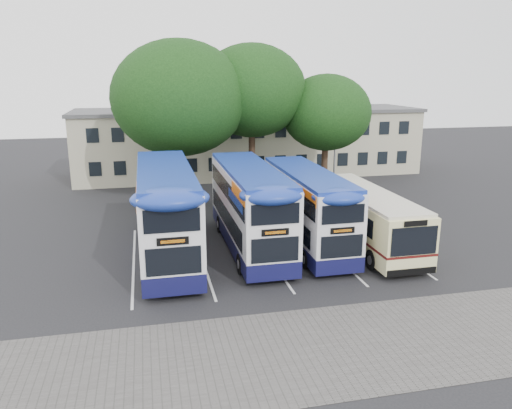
{
  "coord_description": "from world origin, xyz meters",
  "views": [
    {
      "loc": [
        -9.86,
        -19.91,
        9.46
      ],
      "look_at": [
        -4.27,
        5.0,
        2.72
      ],
      "focal_mm": 35.0,
      "sensor_mm": 36.0,
      "label": 1
    }
  ],
  "objects_px": {
    "tree_right": "(326,113)",
    "lamp_post": "(336,127)",
    "tree_left": "(179,98)",
    "bus_dd_left": "(166,208)",
    "tree_mid": "(252,91)",
    "bus_single": "(365,214)",
    "bus_dd_mid": "(250,204)",
    "bus_dd_right": "(307,205)"
  },
  "relations": [
    {
      "from": "tree_left",
      "to": "tree_mid",
      "type": "relative_size",
      "value": 1.02
    },
    {
      "from": "bus_dd_right",
      "to": "bus_single",
      "type": "distance_m",
      "value": 3.33
    },
    {
      "from": "tree_right",
      "to": "lamp_post",
      "type": "bearing_deg",
      "value": 54.96
    },
    {
      "from": "tree_mid",
      "to": "bus_single",
      "type": "distance_m",
      "value": 14.98
    },
    {
      "from": "tree_mid",
      "to": "bus_dd_mid",
      "type": "xyz_separation_m",
      "value": [
        -2.76,
        -12.16,
        -5.64
      ]
    },
    {
      "from": "lamp_post",
      "to": "bus_dd_left",
      "type": "height_order",
      "value": "lamp_post"
    },
    {
      "from": "tree_left",
      "to": "bus_dd_mid",
      "type": "distance_m",
      "value": 12.56
    },
    {
      "from": "tree_right",
      "to": "bus_dd_mid",
      "type": "xyz_separation_m",
      "value": [
        -8.51,
        -11.33,
        -3.96
      ]
    },
    {
      "from": "tree_mid",
      "to": "bus_dd_right",
      "type": "height_order",
      "value": "tree_mid"
    },
    {
      "from": "bus_dd_left",
      "to": "bus_single",
      "type": "distance_m",
      "value": 11.0
    },
    {
      "from": "bus_dd_mid",
      "to": "tree_mid",
      "type": "bearing_deg",
      "value": 77.22
    },
    {
      "from": "tree_right",
      "to": "bus_single",
      "type": "xyz_separation_m",
      "value": [
        -2.08,
        -12.22,
        -4.7
      ]
    },
    {
      "from": "bus_dd_right",
      "to": "bus_single",
      "type": "relative_size",
      "value": 0.98
    },
    {
      "from": "tree_mid",
      "to": "tree_right",
      "type": "bearing_deg",
      "value": -8.2
    },
    {
      "from": "bus_dd_mid",
      "to": "bus_dd_right",
      "type": "relative_size",
      "value": 1.07
    },
    {
      "from": "bus_dd_left",
      "to": "bus_dd_mid",
      "type": "xyz_separation_m",
      "value": [
        4.52,
        0.35,
        -0.13
      ]
    },
    {
      "from": "lamp_post",
      "to": "bus_dd_left",
      "type": "distance_m",
      "value": 20.92
    },
    {
      "from": "tree_mid",
      "to": "bus_dd_left",
      "type": "height_order",
      "value": "tree_mid"
    },
    {
      "from": "tree_mid",
      "to": "bus_single",
      "type": "height_order",
      "value": "tree_mid"
    },
    {
      "from": "bus_dd_right",
      "to": "bus_dd_left",
      "type": "bearing_deg",
      "value": -179.34
    },
    {
      "from": "tree_left",
      "to": "bus_single",
      "type": "xyz_separation_m",
      "value": [
        9.23,
        -11.97,
        -5.93
      ]
    },
    {
      "from": "lamp_post",
      "to": "tree_mid",
      "type": "xyz_separation_m",
      "value": [
        -7.68,
        -1.91,
        3.07
      ]
    },
    {
      "from": "tree_left",
      "to": "tree_mid",
      "type": "distance_m",
      "value": 5.67
    },
    {
      "from": "bus_dd_mid",
      "to": "bus_dd_left",
      "type": "bearing_deg",
      "value": -175.51
    },
    {
      "from": "lamp_post",
      "to": "tree_mid",
      "type": "distance_m",
      "value": 8.49
    },
    {
      "from": "bus_dd_mid",
      "to": "bus_dd_right",
      "type": "bearing_deg",
      "value": -4.73
    },
    {
      "from": "tree_left",
      "to": "bus_single",
      "type": "distance_m",
      "value": 16.24
    },
    {
      "from": "tree_left",
      "to": "tree_right",
      "type": "distance_m",
      "value": 11.38
    },
    {
      "from": "bus_dd_left",
      "to": "bus_single",
      "type": "relative_size",
      "value": 1.1
    },
    {
      "from": "tree_right",
      "to": "bus_dd_right",
      "type": "relative_size",
      "value": 0.92
    },
    {
      "from": "tree_left",
      "to": "bus_dd_left",
      "type": "distance_m",
      "value": 12.63
    },
    {
      "from": "tree_left",
      "to": "bus_dd_right",
      "type": "height_order",
      "value": "tree_left"
    },
    {
      "from": "bus_dd_left",
      "to": "bus_single",
      "type": "height_order",
      "value": "bus_dd_left"
    },
    {
      "from": "tree_left",
      "to": "bus_single",
      "type": "relative_size",
      "value": 1.13
    },
    {
      "from": "lamp_post",
      "to": "bus_single",
      "type": "height_order",
      "value": "lamp_post"
    },
    {
      "from": "bus_dd_right",
      "to": "lamp_post",
      "type": "bearing_deg",
      "value": 63.26
    },
    {
      "from": "tree_right",
      "to": "bus_dd_left",
      "type": "relative_size",
      "value": 0.82
    },
    {
      "from": "tree_right",
      "to": "bus_single",
      "type": "height_order",
      "value": "tree_right"
    },
    {
      "from": "tree_left",
      "to": "bus_dd_left",
      "type": "relative_size",
      "value": 1.03
    },
    {
      "from": "tree_left",
      "to": "tree_mid",
      "type": "height_order",
      "value": "tree_left"
    },
    {
      "from": "lamp_post",
      "to": "tree_right",
      "type": "xyz_separation_m",
      "value": [
        -1.92,
        -2.74,
        1.39
      ]
    },
    {
      "from": "bus_dd_mid",
      "to": "bus_single",
      "type": "relative_size",
      "value": 1.05
    }
  ]
}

